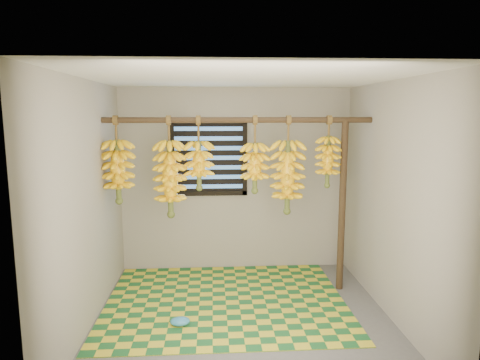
{
  "coord_description": "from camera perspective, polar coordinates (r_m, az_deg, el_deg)",
  "views": [
    {
      "loc": [
        -0.29,
        -4.07,
        2.08
      ],
      "look_at": [
        0.0,
        0.55,
        1.35
      ],
      "focal_mm": 32.0,
      "sensor_mm": 36.0,
      "label": 1
    }
  ],
  "objects": [
    {
      "name": "woven_mat",
      "position": [
        4.96,
        -1.92,
        -15.79
      ],
      "size": [
        2.63,
        2.11,
        0.01
      ],
      "primitive_type": "cube",
      "rotation": [
        0.0,
        0.0,
        0.0
      ],
      "color": "#1A5A28",
      "rests_on": "floor"
    },
    {
      "name": "wall_back",
      "position": [
        5.65,
        -0.6,
        0.0
      ],
      "size": [
        3.0,
        0.01,
        2.4
      ],
      "primitive_type": "cube",
      "color": "gray",
      "rests_on": "floor"
    },
    {
      "name": "window",
      "position": [
        5.58,
        -4.19,
        2.97
      ],
      "size": [
        1.0,
        0.04,
        1.0
      ],
      "color": "black",
      "rests_on": "wall_back"
    },
    {
      "name": "plastic_bag",
      "position": [
        4.47,
        -8.0,
        -18.17
      ],
      "size": [
        0.21,
        0.16,
        0.08
      ],
      "primitive_type": "ellipsoid",
      "rotation": [
        0.0,
        0.0,
        0.09
      ],
      "color": "teal",
      "rests_on": "woven_mat"
    },
    {
      "name": "banana_bunch_a",
      "position": [
        4.93,
        -15.98,
        1.09
      ],
      "size": [
        0.35,
        0.35,
        0.97
      ],
      "color": "brown",
      "rests_on": "hanging_pole"
    },
    {
      "name": "hanging_pole",
      "position": [
        4.78,
        -0.11,
        8.0
      ],
      "size": [
        3.0,
        0.06,
        0.06
      ],
      "primitive_type": "cylinder",
      "rotation": [
        0.0,
        1.57,
        0.0
      ],
      "color": "#422F1D",
      "rests_on": "wall_left"
    },
    {
      "name": "banana_bunch_c",
      "position": [
        4.81,
        -5.49,
        1.96
      ],
      "size": [
        0.32,
        0.32,
        0.83
      ],
      "color": "brown",
      "rests_on": "hanging_pole"
    },
    {
      "name": "banana_bunch_e",
      "position": [
        4.9,
        6.36,
        0.38
      ],
      "size": [
        0.38,
        0.38,
        1.11
      ],
      "color": "brown",
      "rests_on": "hanging_pole"
    },
    {
      "name": "wall_right",
      "position": [
        4.53,
        19.83,
        -2.77
      ],
      "size": [
        0.01,
        3.0,
        2.4
      ],
      "primitive_type": "cube",
      "color": "gray",
      "rests_on": "floor"
    },
    {
      "name": "banana_bunch_d",
      "position": [
        4.83,
        1.98,
        1.65
      ],
      "size": [
        0.32,
        0.32,
        0.87
      ],
      "color": "brown",
      "rests_on": "hanging_pole"
    },
    {
      "name": "ceiling",
      "position": [
        4.09,
        0.49,
        13.51
      ],
      "size": [
        3.0,
        3.0,
        0.01
      ],
      "primitive_type": "cube",
      "color": "silver",
      "rests_on": "wall_back"
    },
    {
      "name": "support_post",
      "position": [
        5.11,
        13.47,
        -3.49
      ],
      "size": [
        0.08,
        0.08,
        2.0
      ],
      "primitive_type": "cylinder",
      "color": "#422F1D",
      "rests_on": "floor"
    },
    {
      "name": "banana_bunch_f",
      "position": [
        4.98,
        11.63,
        2.44
      ],
      "size": [
        0.27,
        0.27,
        0.82
      ],
      "color": "brown",
      "rests_on": "hanging_pole"
    },
    {
      "name": "wall_left",
      "position": [
        4.34,
        -19.81,
        -3.28
      ],
      "size": [
        0.01,
        3.0,
        2.4
      ],
      "primitive_type": "cube",
      "color": "gray",
      "rests_on": "floor"
    },
    {
      "name": "banana_bunch_b",
      "position": [
        4.85,
        -9.3,
        0.15
      ],
      "size": [
        0.34,
        0.34,
        1.13
      ],
      "color": "brown",
      "rests_on": "hanging_pole"
    },
    {
      "name": "floor",
      "position": [
        4.58,
        0.45,
        -18.1
      ],
      "size": [
        3.0,
        3.0,
        0.01
      ],
      "primitive_type": "cube",
      "color": "#545454",
      "rests_on": "ground"
    }
  ]
}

